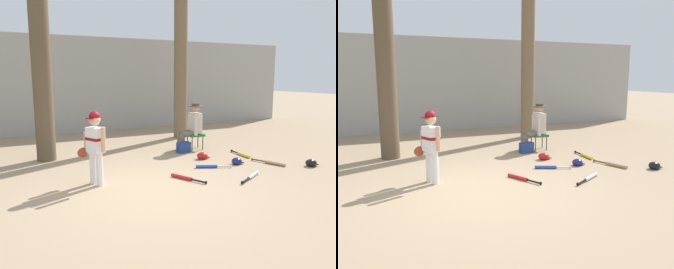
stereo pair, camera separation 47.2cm
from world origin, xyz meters
TOP-DOWN VIEW (x-y plane):
  - ground_plane at (0.00, 0.00)m, footprint 60.00×60.00m
  - concrete_back_wall at (0.00, 6.86)m, footprint 18.00×0.36m
  - tree_near_player at (-1.15, 3.17)m, footprint 0.66×0.66m
  - tree_behind_spectator at (3.01, 4.41)m, footprint 0.61×0.61m
  - young_ballplayer at (-0.63, 0.92)m, footprint 0.46×0.55m
  - folding_stool at (2.49, 2.68)m, footprint 0.45×0.45m
  - seated_spectator at (2.39, 2.69)m, footprint 0.67×0.54m
  - handbag_beside_stool at (2.02, 2.45)m, footprint 0.37×0.24m
  - bat_wood_tan at (3.15, 0.55)m, footprint 0.32×0.78m
  - bat_aluminum_silver at (2.09, -0.02)m, footprint 0.72×0.44m
  - bat_yellow_trainer at (3.08, 1.47)m, footprint 0.12×0.76m
  - bat_blue_youth at (1.77, 0.93)m, footprint 0.71×0.36m
  - bat_red_barrel at (0.91, 0.46)m, footprint 0.37×0.73m
  - batting_helmet_red at (2.06, 1.65)m, footprint 0.30×0.23m
  - batting_helmet_black at (3.77, 0.06)m, footprint 0.29×0.22m
  - batting_helmet_navy at (2.47, 0.91)m, footprint 0.27×0.21m

SIDE VIEW (x-z plane):
  - ground_plane at x=0.00m, z-range 0.00..0.00m
  - bat_wood_tan at x=3.15m, z-range 0.00..0.07m
  - bat_yellow_trainer at x=3.08m, z-range 0.00..0.07m
  - bat_aluminum_silver at x=2.09m, z-range 0.00..0.07m
  - bat_blue_youth at x=1.77m, z-range 0.00..0.07m
  - bat_red_barrel at x=0.91m, z-range 0.00..0.07m
  - batting_helmet_navy at x=2.47m, z-range -0.01..0.15m
  - batting_helmet_black at x=3.77m, z-range -0.01..0.15m
  - batting_helmet_red at x=2.06m, z-range -0.01..0.16m
  - handbag_beside_stool at x=2.02m, z-range 0.00..0.26m
  - folding_stool at x=2.49m, z-range 0.16..0.57m
  - seated_spectator at x=2.39m, z-range 0.04..1.24m
  - young_ballplayer at x=-0.63m, z-range 0.09..1.40m
  - concrete_back_wall at x=0.00m, z-range 0.00..3.18m
  - tree_behind_spectator at x=3.01m, z-range -0.31..5.34m
  - tree_near_player at x=-1.15m, z-range -0.34..5.55m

